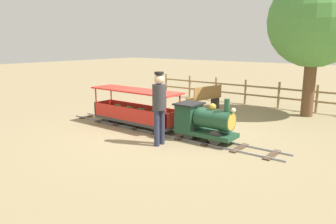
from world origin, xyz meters
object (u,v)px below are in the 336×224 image
object	(u,v)px
locomotive	(203,121)
conductor_person	(159,103)
passenger_car	(136,111)
park_bench	(205,98)
oak_tree_near	(315,21)

from	to	relation	value
locomotive	conductor_person	world-z (taller)	conductor_person
locomotive	passenger_car	size ratio (longest dim) A/B	0.54
locomotive	conductor_person	xyz separation A→B (m)	(0.84, -0.61, 0.47)
passenger_car	park_bench	size ratio (longest dim) A/B	1.99
locomotive	park_bench	bearing A→B (deg)	-149.23
locomotive	passenger_car	bearing A→B (deg)	-90.00
conductor_person	oak_tree_near	size ratio (longest dim) A/B	0.39
passenger_car	oak_tree_near	bearing A→B (deg)	142.07
park_bench	locomotive	bearing A→B (deg)	30.77
oak_tree_near	conductor_person	bearing A→B (deg)	-19.26
park_bench	oak_tree_near	xyz separation A→B (m)	(-1.18, 2.94, 2.41)
locomotive	park_bench	xyz separation A→B (m)	(-3.01, -1.79, -0.07)
locomotive	conductor_person	distance (m)	1.14
passenger_car	park_bench	distance (m)	3.03
locomotive	passenger_car	world-z (taller)	locomotive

